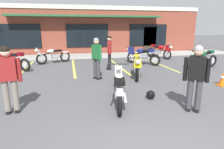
% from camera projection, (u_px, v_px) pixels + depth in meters
% --- Properties ---
extents(ground_plane, '(80.00, 80.00, 0.00)m').
position_uv_depth(ground_plane, '(114.00, 91.00, 6.47)').
color(ground_plane, '#515154').
extents(sidewalk_kerb, '(22.00, 1.80, 0.14)m').
position_uv_depth(sidewalk_kerb, '(89.00, 56.00, 13.93)').
color(sidewalk_kerb, '#A8A59E').
rests_on(sidewalk_kerb, ground_plane).
extents(brick_storefront_building, '(18.34, 6.49, 3.65)m').
position_uv_depth(brick_storefront_building, '(84.00, 30.00, 17.07)').
color(brick_storefront_building, brown).
rests_on(brick_storefront_building, ground_plane).
extents(painted_stall_lines, '(7.40, 4.80, 0.01)m').
position_uv_depth(painted_stall_lines, '(96.00, 66.00, 10.53)').
color(painted_stall_lines, '#DBCC4C').
rests_on(painted_stall_lines, ground_plane).
extents(motorcycle_foreground_classic, '(0.82, 2.08, 0.98)m').
position_uv_depth(motorcycle_foreground_classic, '(119.00, 88.00, 5.28)').
color(motorcycle_foreground_classic, black).
rests_on(motorcycle_foreground_classic, ground_plane).
extents(motorcycle_red_sportbike, '(2.05, 0.96, 0.98)m').
position_uv_depth(motorcycle_red_sportbike, '(203.00, 58.00, 9.90)').
color(motorcycle_red_sportbike, black).
rests_on(motorcycle_red_sportbike, ground_plane).
extents(motorcycle_black_cruiser, '(1.17, 1.96, 0.98)m').
position_uv_depth(motorcycle_black_cruiser, '(160.00, 51.00, 13.06)').
color(motorcycle_black_cruiser, black).
rests_on(motorcycle_black_cruiser, ground_plane).
extents(motorcycle_silver_naked, '(0.94, 2.05, 0.98)m').
position_uv_depth(motorcycle_silver_naked, '(137.00, 65.00, 8.03)').
color(motorcycle_silver_naked, black).
rests_on(motorcycle_silver_naked, ground_plane).
extents(motorcycle_green_cafe_racer, '(1.82, 1.44, 0.98)m').
position_uv_depth(motorcycle_green_cafe_racer, '(12.00, 60.00, 9.46)').
color(motorcycle_green_cafe_racer, black).
rests_on(motorcycle_green_cafe_racer, ground_plane).
extents(motorcycle_orange_scrambler, '(1.61, 1.69, 0.98)m').
position_uv_depth(motorcycle_orange_scrambler, '(141.00, 55.00, 11.02)').
color(motorcycle_orange_scrambler, black).
rests_on(motorcycle_orange_scrambler, ground_plane).
extents(motorcycle_cream_vintage, '(1.94, 1.22, 0.98)m').
position_uv_depth(motorcycle_cream_vintage, '(53.00, 55.00, 11.34)').
color(motorcycle_cream_vintage, black).
rests_on(motorcycle_cream_vintage, ground_plane).
extents(person_in_black_shirt, '(0.56, 0.42, 1.68)m').
position_uv_depth(person_in_black_shirt, '(196.00, 75.00, 4.67)').
color(person_in_black_shirt, black).
rests_on(person_in_black_shirt, ground_plane).
extents(person_in_shorts_foreground, '(0.40, 0.58, 1.68)m').
position_uv_depth(person_in_shorts_foreground, '(97.00, 56.00, 7.73)').
color(person_in_shorts_foreground, black).
rests_on(person_in_shorts_foreground, ground_plane).
extents(person_by_back_row, '(0.34, 0.61, 1.68)m').
position_uv_depth(person_by_back_row, '(110.00, 51.00, 9.52)').
color(person_by_back_row, black).
rests_on(person_by_back_row, ground_plane).
extents(person_near_building, '(0.61, 0.32, 1.68)m').
position_uv_depth(person_near_building, '(8.00, 76.00, 4.58)').
color(person_near_building, black).
rests_on(person_near_building, ground_plane).
extents(helmet_on_pavement, '(0.26, 0.26, 0.26)m').
position_uv_depth(helmet_on_pavement, '(151.00, 95.00, 5.71)').
color(helmet_on_pavement, black).
rests_on(helmet_on_pavement, ground_plane).
extents(traffic_cone, '(0.34, 0.34, 0.53)m').
position_uv_depth(traffic_cone, '(223.00, 79.00, 6.99)').
color(traffic_cone, orange).
rests_on(traffic_cone, ground_plane).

